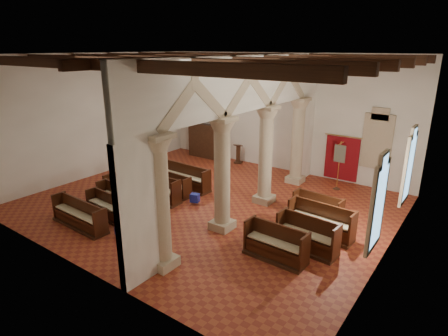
% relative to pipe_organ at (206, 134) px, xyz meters
% --- Properties ---
extents(floor, '(14.00, 14.00, 0.00)m').
position_rel_pipe_organ_xyz_m(floor, '(4.50, -5.50, -1.37)').
color(floor, '#953C20').
rests_on(floor, ground).
extents(ceiling, '(14.00, 14.00, 0.00)m').
position_rel_pipe_organ_xyz_m(ceiling, '(4.50, -5.50, 4.63)').
color(ceiling, black).
rests_on(ceiling, wall_back).
extents(wall_back, '(14.00, 0.02, 6.00)m').
position_rel_pipe_organ_xyz_m(wall_back, '(4.50, 0.50, 1.63)').
color(wall_back, white).
rests_on(wall_back, floor).
extents(wall_front, '(14.00, 0.02, 6.00)m').
position_rel_pipe_organ_xyz_m(wall_front, '(4.50, -11.50, 1.63)').
color(wall_front, white).
rests_on(wall_front, floor).
extents(wall_left, '(0.02, 12.00, 6.00)m').
position_rel_pipe_organ_xyz_m(wall_left, '(-2.50, -5.50, 1.63)').
color(wall_left, white).
rests_on(wall_left, floor).
extents(wall_right, '(0.02, 12.00, 6.00)m').
position_rel_pipe_organ_xyz_m(wall_right, '(11.50, -5.50, 1.63)').
color(wall_right, white).
rests_on(wall_right, floor).
extents(ceiling_beams, '(13.80, 11.80, 0.30)m').
position_rel_pipe_organ_xyz_m(ceiling_beams, '(4.50, -5.50, 4.45)').
color(ceiling_beams, '#3D2213').
rests_on(ceiling_beams, wall_back).
extents(arcade, '(0.90, 11.90, 6.00)m').
position_rel_pipe_organ_xyz_m(arcade, '(6.30, -5.50, 2.19)').
color(arcade, '#BBA98B').
rests_on(arcade, floor).
extents(window_right_a, '(0.03, 1.00, 2.20)m').
position_rel_pipe_organ_xyz_m(window_right_a, '(11.48, -7.00, 0.83)').
color(window_right_a, '#2B624A').
rests_on(window_right_a, wall_right).
extents(window_right_b, '(0.03, 1.00, 2.20)m').
position_rel_pipe_organ_xyz_m(window_right_b, '(11.48, -3.00, 0.83)').
color(window_right_b, '#2B624A').
rests_on(window_right_b, wall_right).
extents(window_back, '(1.00, 0.03, 2.20)m').
position_rel_pipe_organ_xyz_m(window_back, '(9.50, 0.48, 0.83)').
color(window_back, '#2B624A').
rests_on(window_back, wall_back).
extents(pipe_organ, '(2.10, 0.85, 4.40)m').
position_rel_pipe_organ_xyz_m(pipe_organ, '(0.00, 0.00, 0.00)').
color(pipe_organ, '#3D2213').
rests_on(pipe_organ, floor).
extents(lectern, '(0.55, 0.58, 1.13)m').
position_rel_pipe_organ_xyz_m(lectern, '(2.32, -0.01, -0.90)').
color(lectern, '#362011').
rests_on(lectern, floor).
extents(dossal_curtain, '(1.80, 0.07, 2.17)m').
position_rel_pipe_organ_xyz_m(dossal_curtain, '(8.00, 0.42, -0.21)').
color(dossal_curtain, maroon).
rests_on(dossal_curtain, floor).
extents(processional_banner, '(0.52, 0.66, 2.26)m').
position_rel_pipe_organ_xyz_m(processional_banner, '(8.26, -0.71, -0.59)').
color(processional_banner, '#3D2213').
rests_on(processional_banner, floor).
extents(hymnal_box_a, '(0.29, 0.25, 0.28)m').
position_rel_pipe_organ_xyz_m(hymnal_box_a, '(3.82, -9.60, -1.13)').
color(hymnal_box_a, navy).
rests_on(hymnal_box_a, floor).
extents(hymnal_box_b, '(0.32, 0.27, 0.30)m').
position_rel_pipe_organ_xyz_m(hymnal_box_b, '(3.92, -8.83, -1.12)').
color(hymnal_box_b, navy).
rests_on(hymnal_box_b, floor).
extents(hymnal_box_c, '(0.42, 0.38, 0.35)m').
position_rel_pipe_organ_xyz_m(hymnal_box_c, '(4.07, -5.87, -1.10)').
color(hymnal_box_c, '#16389B').
rests_on(hymnal_box_c, floor).
extents(tube_heater_a, '(1.08, 0.42, 0.11)m').
position_rel_pipe_organ_xyz_m(tube_heater_a, '(1.46, -9.88, -1.21)').
color(tube_heater_a, white).
rests_on(tube_heater_a, floor).
extents(tube_heater_b, '(0.83, 0.43, 0.09)m').
position_rel_pipe_organ_xyz_m(tube_heater_b, '(1.66, -8.81, -1.21)').
color(tube_heater_b, silver).
rests_on(tube_heater_b, floor).
extents(nave_pew_0, '(2.67, 0.73, 0.99)m').
position_rel_pipe_organ_xyz_m(nave_pew_0, '(1.99, -9.91, -1.04)').
color(nave_pew_0, '#3D2213').
rests_on(nave_pew_0, floor).
extents(nave_pew_1, '(2.46, 0.79, 0.95)m').
position_rel_pipe_organ_xyz_m(nave_pew_1, '(2.34, -8.83, -1.06)').
color(nave_pew_1, '#3D2213').
rests_on(nave_pew_1, floor).
extents(nave_pew_2, '(3.02, 0.77, 1.04)m').
position_rel_pipe_organ_xyz_m(nave_pew_2, '(2.39, -8.09, -1.03)').
color(nave_pew_2, '#3D2213').
rests_on(nave_pew_2, floor).
extents(nave_pew_3, '(3.00, 0.85, 1.02)m').
position_rel_pipe_organ_xyz_m(nave_pew_3, '(1.90, -7.31, -1.04)').
color(nave_pew_3, '#3D2213').
rests_on(nave_pew_3, floor).
extents(nave_pew_4, '(3.02, 0.87, 1.08)m').
position_rel_pipe_organ_xyz_m(nave_pew_4, '(2.12, -6.55, -1.01)').
color(nave_pew_4, '#3D2213').
rests_on(nave_pew_4, floor).
extents(nave_pew_5, '(2.84, 0.79, 0.95)m').
position_rel_pipe_organ_xyz_m(nave_pew_5, '(2.11, -5.61, -1.06)').
color(nave_pew_5, '#3D2213').
rests_on(nave_pew_5, floor).
extents(nave_pew_6, '(3.19, 0.82, 1.09)m').
position_rel_pipe_organ_xyz_m(nave_pew_6, '(2.21, -4.67, -1.01)').
color(nave_pew_6, '#3D2213').
rests_on(nave_pew_6, floor).
extents(aisle_pew_0, '(2.01, 0.79, 1.10)m').
position_rel_pipe_organ_xyz_m(aisle_pew_0, '(8.82, -7.67, -1.00)').
color(aisle_pew_0, '#3D2213').
rests_on(aisle_pew_0, floor).
extents(aisle_pew_1, '(2.04, 0.88, 1.13)m').
position_rel_pipe_organ_xyz_m(aisle_pew_1, '(9.39, -6.62, -0.99)').
color(aisle_pew_1, '#3D2213').
rests_on(aisle_pew_1, floor).
extents(aisle_pew_2, '(2.34, 0.88, 1.13)m').
position_rel_pipe_organ_xyz_m(aisle_pew_2, '(9.35, -5.41, -0.99)').
color(aisle_pew_2, '#3D2213').
rests_on(aisle_pew_2, floor).
extents(aisle_pew_3, '(1.91, 0.80, 1.03)m').
position_rel_pipe_organ_xyz_m(aisle_pew_3, '(8.80, -4.36, -1.02)').
color(aisle_pew_3, '#3D2213').
rests_on(aisle_pew_3, floor).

